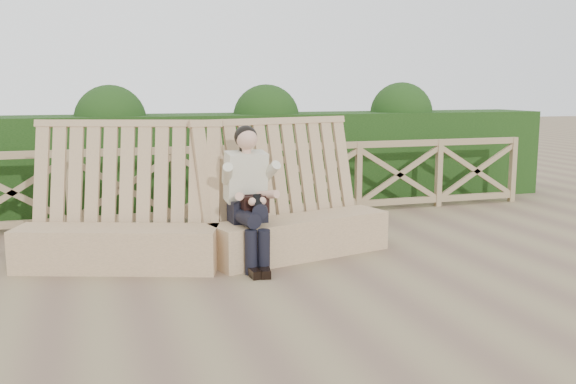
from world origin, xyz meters
name	(u,v)px	position (x,y,z in m)	size (l,w,h in m)	color
ground	(302,291)	(0.00, 0.00, 0.00)	(60.00, 60.00, 0.00)	brown
bench	(211,226)	(-0.62, 1.34, 0.40)	(4.25, 1.42, 1.59)	#947454
woman	(249,192)	(-0.24, 1.08, 0.80)	(0.45, 0.95, 1.53)	black
guardrail	(224,183)	(0.00, 3.50, 0.55)	(10.10, 0.09, 1.10)	#836C4C
hedge	(208,161)	(0.00, 4.70, 0.75)	(12.00, 1.20, 1.50)	black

